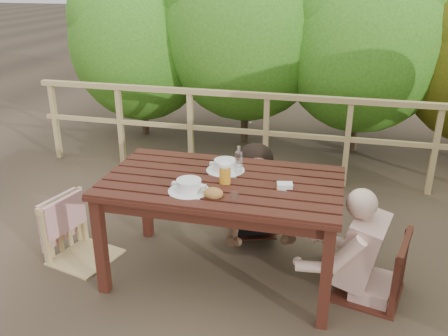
% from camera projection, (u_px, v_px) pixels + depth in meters
% --- Properties ---
extents(ground, '(60.00, 60.00, 0.00)m').
position_uv_depth(ground, '(222.00, 274.00, 3.85)').
color(ground, '#4C3C2B').
rests_on(ground, ground).
extents(table, '(1.75, 0.99, 0.81)m').
position_uv_depth(table, '(222.00, 230.00, 3.70)').
color(table, '#32150D').
rests_on(table, ground).
extents(chair_left, '(0.59, 0.59, 0.98)m').
position_uv_depth(chair_left, '(79.00, 206.00, 3.88)').
color(chair_left, tan).
rests_on(chair_left, ground).
extents(chair_far, '(0.54, 0.54, 0.86)m').
position_uv_depth(chair_far, '(252.00, 188.00, 4.35)').
color(chair_far, '#32150D').
rests_on(chair_far, ground).
extents(chair_right, '(0.58, 0.58, 0.97)m').
position_uv_depth(chair_right, '(375.00, 237.00, 3.44)').
color(chair_right, '#32150D').
rests_on(chair_right, ground).
extents(woman, '(0.74, 0.83, 1.38)m').
position_uv_depth(woman, '(253.00, 160.00, 4.27)').
color(woman, black).
rests_on(woman, ground).
extents(diner_right, '(0.79, 0.69, 1.37)m').
position_uv_depth(diner_right, '(383.00, 213.00, 3.36)').
color(diner_right, tan).
rests_on(diner_right, ground).
extents(railing, '(5.60, 0.10, 1.01)m').
position_uv_depth(railing, '(266.00, 137.00, 5.45)').
color(railing, tan).
rests_on(railing, ground).
extents(hedge_row, '(6.60, 1.60, 3.80)m').
position_uv_depth(hedge_row, '(318.00, 2.00, 5.91)').
color(hedge_row, '#37721B').
rests_on(hedge_row, ground).
extents(soup_near, '(0.30, 0.30, 0.10)m').
position_uv_depth(soup_near, '(189.00, 186.00, 3.35)').
color(soup_near, white).
rests_on(soup_near, table).
extents(soup_far, '(0.30, 0.30, 0.10)m').
position_uv_depth(soup_far, '(225.00, 166.00, 3.70)').
color(soup_far, white).
rests_on(soup_far, table).
extents(bread_roll, '(0.14, 0.11, 0.08)m').
position_uv_depth(bread_roll, '(213.00, 193.00, 3.26)').
color(bread_roll, '#AC7B32').
rests_on(bread_roll, table).
extents(beer_glass, '(0.09, 0.09, 0.17)m').
position_uv_depth(beer_glass, '(225.00, 174.00, 3.46)').
color(beer_glass, orange).
rests_on(beer_glass, table).
extents(bottle, '(0.06, 0.06, 0.24)m').
position_uv_depth(bottle, '(239.00, 161.00, 3.60)').
color(bottle, silver).
rests_on(bottle, table).
extents(tumbler, '(0.06, 0.06, 0.07)m').
position_uv_depth(tumbler, '(235.00, 198.00, 3.21)').
color(tumbler, silver).
rests_on(tumbler, table).
extents(butter_tub, '(0.12, 0.10, 0.05)m').
position_uv_depth(butter_tub, '(285.00, 186.00, 3.41)').
color(butter_tub, white).
rests_on(butter_tub, table).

